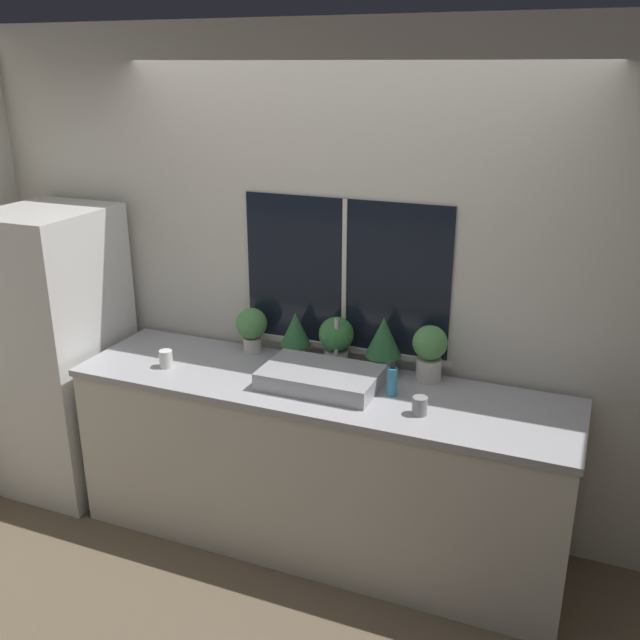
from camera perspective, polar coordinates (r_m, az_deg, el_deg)
ground_plane at (r=3.90m, az=-2.11°, el=-19.74°), size 14.00×14.00×0.00m
wall_back at (r=3.86m, az=2.16°, el=2.75°), size 8.00×0.09×2.70m
wall_left at (r=5.60m, az=-17.10°, el=7.30°), size 0.06×7.00×2.70m
counter at (r=3.87m, az=-0.12°, el=-11.45°), size 2.61×0.69×0.94m
refrigerator at (r=4.52m, az=-20.01°, el=-2.47°), size 0.60×0.72×1.72m
sink at (r=3.62m, az=0.08°, el=-4.59°), size 0.59×0.42×0.29m
potted_plant_far_left at (r=4.02m, az=-5.49°, el=-0.50°), size 0.18×0.18×0.26m
potted_plant_left at (r=3.90m, az=-1.98°, el=-0.96°), size 0.17×0.17×0.27m
potted_plant_center at (r=3.82m, az=1.31°, el=-1.47°), size 0.19×0.19×0.27m
potted_plant_right at (r=3.73m, az=5.10°, el=-1.55°), size 0.19×0.19×0.31m
potted_plant_far_right at (r=3.68m, az=8.76°, el=-2.36°), size 0.18×0.18×0.30m
soap_bottle at (r=3.52m, az=5.78°, el=-4.85°), size 0.05×0.05×0.19m
mug_grey at (r=3.37m, az=7.99°, el=-6.82°), size 0.07×0.07×0.09m
mug_white at (r=3.92m, az=-12.22°, el=-3.05°), size 0.07×0.07×0.10m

